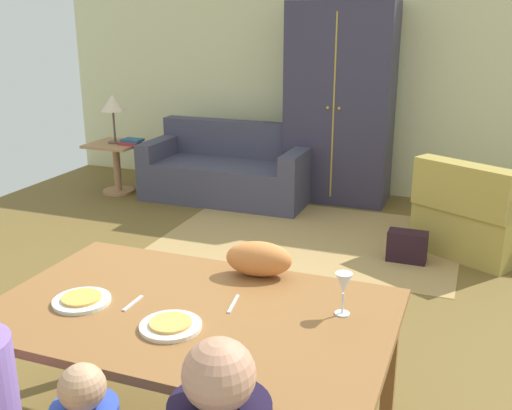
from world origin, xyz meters
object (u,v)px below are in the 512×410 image
(armchair, at_px, (478,216))
(book_lower, at_px, (130,143))
(wine_glass, at_px, (344,285))
(cat, at_px, (259,259))
(dining_table, at_px, (192,323))
(side_table, at_px, (117,160))
(couch, at_px, (229,171))
(handbag, at_px, (407,247))
(plate_near_child, at_px, (171,326))
(armoire, at_px, (340,104))
(plate_near_man, at_px, (82,301))
(table_lamp, at_px, (113,105))
(book_upper, at_px, (132,140))

(armchair, relative_size, book_lower, 5.27)
(wine_glass, relative_size, cat, 0.58)
(dining_table, bearing_deg, side_table, 127.58)
(wine_glass, relative_size, couch, 0.10)
(cat, height_order, couch, cat)
(cat, bearing_deg, handbag, 69.86)
(wine_glass, bearing_deg, plate_near_child, -149.61)
(couch, bearing_deg, armoire, 18.95)
(dining_table, xyz_separation_m, armoire, (-0.36, 4.25, 0.36))
(plate_near_man, relative_size, cat, 0.78)
(table_lamp, bearing_deg, dining_table, -52.42)
(wine_glass, distance_m, armoire, 4.19)
(armchair, distance_m, armoire, 1.99)
(side_table, xyz_separation_m, book_upper, (0.21, 0.03, 0.24))
(armchair, height_order, handbag, armchair)
(armoire, bearing_deg, wine_glass, -76.54)
(plate_near_man, distance_m, book_lower, 4.26)
(book_upper, bearing_deg, cat, -49.75)
(table_lamp, height_order, handbag, table_lamp)
(dining_table, height_order, book_upper, dining_table)
(book_lower, relative_size, handbag, 0.69)
(wine_glass, height_order, book_lower, wine_glass)
(dining_table, xyz_separation_m, armchair, (1.13, 3.16, -0.37))
(armchair, distance_m, book_upper, 3.74)
(plate_near_man, xyz_separation_m, book_upper, (-2.09, 3.75, -0.15))
(book_lower, height_order, book_upper, book_upper)
(plate_near_man, distance_m, side_table, 4.40)
(book_upper, bearing_deg, plate_near_child, -56.07)
(plate_near_child, bearing_deg, armchair, 71.26)
(plate_near_child, bearing_deg, wine_glass, 30.39)
(dining_table, height_order, wine_glass, wine_glass)
(plate_near_man, relative_size, armoire, 0.12)
(armoire, distance_m, table_lamp, 2.50)
(armchair, xyz_separation_m, side_table, (-3.91, 0.45, 0.06))
(wine_glass, height_order, book_upper, wine_glass)
(plate_near_child, bearing_deg, handbag, 78.10)
(wine_glass, xyz_separation_m, table_lamp, (-3.39, 3.42, 0.12))
(plate_near_man, height_order, book_lower, plate_near_man)
(armoire, xyz_separation_m, side_table, (-2.41, -0.65, -0.67))
(cat, bearing_deg, couch, 106.72)
(cat, bearing_deg, plate_near_man, -147.45)
(couch, height_order, armchair, same)
(armoire, bearing_deg, cat, -82.40)
(couch, relative_size, armoire, 0.86)
(dining_table, height_order, plate_near_man, plate_near_man)
(cat, distance_m, couch, 3.85)
(handbag, bearing_deg, book_upper, 163.71)
(cat, xyz_separation_m, armchair, (0.98, 2.73, -0.53))
(table_lamp, bearing_deg, side_table, 90.00)
(couch, relative_size, book_upper, 8.24)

